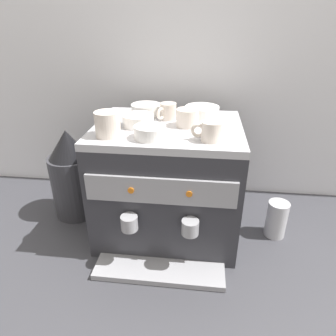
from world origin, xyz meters
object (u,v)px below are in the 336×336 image
at_px(ceramic_cup_2, 168,111).
at_px(ceramic_bowl_1, 202,112).
at_px(coffee_grinder, 72,176).
at_px(ceramic_bowl_0, 138,121).
at_px(ceramic_bowl_3, 146,110).
at_px(ceramic_cup_1, 108,124).
at_px(ceramic_cup_0, 188,117).
at_px(ceramic_cup_3, 210,131).
at_px(milk_pitcher, 277,219).
at_px(ceramic_bowl_2, 150,132).
at_px(espresso_machine, 168,181).

height_order(ceramic_cup_2, ceramic_bowl_1, ceramic_cup_2).
height_order(ceramic_bowl_1, coffee_grinder, ceramic_bowl_1).
relative_size(ceramic_bowl_0, ceramic_bowl_3, 0.96).
bearing_deg(ceramic_cup_1, ceramic_bowl_1, 37.99).
height_order(ceramic_cup_0, ceramic_bowl_1, ceramic_cup_0).
bearing_deg(ceramic_cup_0, coffee_grinder, 173.52).
relative_size(ceramic_cup_0, ceramic_cup_3, 1.12).
bearing_deg(ceramic_cup_1, ceramic_cup_3, -1.54).
bearing_deg(milk_pitcher, ceramic_bowl_3, 168.16).
xyz_separation_m(ceramic_bowl_0, ceramic_bowl_3, (0.01, 0.13, 0.00)).
xyz_separation_m(ceramic_cup_1, ceramic_bowl_0, (0.07, 0.11, -0.02)).
relative_size(ceramic_bowl_3, milk_pitcher, 0.76).
bearing_deg(ceramic_cup_0, ceramic_cup_2, 140.63).
distance_m(ceramic_cup_1, ceramic_cup_3, 0.32).
xyz_separation_m(ceramic_bowl_2, coffee_grinder, (-0.37, 0.19, -0.28)).
distance_m(ceramic_bowl_3, coffee_grinder, 0.43).
bearing_deg(ceramic_bowl_1, ceramic_bowl_0, -150.82).
bearing_deg(ceramic_cup_3, ceramic_bowl_0, 155.16).
distance_m(coffee_grinder, milk_pitcher, 0.86).
xyz_separation_m(ceramic_cup_3, ceramic_bowl_2, (-0.19, 0.00, -0.01)).
relative_size(coffee_grinder, milk_pitcher, 2.58).
xyz_separation_m(ceramic_cup_1, ceramic_bowl_3, (0.08, 0.23, -0.02)).
height_order(ceramic_bowl_3, milk_pitcher, ceramic_bowl_3).
relative_size(espresso_machine, ceramic_cup_2, 6.20).
bearing_deg(coffee_grinder, ceramic_cup_0, -6.48).
relative_size(ceramic_cup_1, ceramic_bowl_3, 1.08).
relative_size(ceramic_cup_2, ceramic_bowl_1, 0.66).
xyz_separation_m(ceramic_cup_3, ceramic_bowl_3, (-0.24, 0.24, -0.01)).
bearing_deg(ceramic_bowl_3, ceramic_bowl_1, -0.69).
distance_m(ceramic_cup_0, ceramic_bowl_2, 0.18).
relative_size(ceramic_cup_1, coffee_grinder, 0.32).
bearing_deg(ceramic_cup_3, ceramic_bowl_2, 179.72).
xyz_separation_m(ceramic_bowl_0, coffee_grinder, (-0.31, 0.08, -0.28)).
xyz_separation_m(espresso_machine, milk_pitcher, (0.43, 0.00, -0.15)).
height_order(ceramic_cup_1, ceramic_cup_2, ceramic_cup_1).
bearing_deg(espresso_machine, coffee_grinder, 171.24).
relative_size(espresso_machine, ceramic_bowl_2, 5.26).
xyz_separation_m(ceramic_cup_3, milk_pitcher, (0.29, 0.13, -0.40)).
distance_m(ceramic_bowl_1, ceramic_bowl_2, 0.28).
bearing_deg(ceramic_cup_3, ceramic_bowl_3, 135.32).
relative_size(ceramic_cup_0, ceramic_bowl_1, 0.83).
height_order(espresso_machine, ceramic_bowl_0, ceramic_bowl_0).
bearing_deg(ceramic_cup_1, coffee_grinder, 142.77).
bearing_deg(ceramic_bowl_2, ceramic_bowl_3, 103.17).
distance_m(ceramic_cup_0, ceramic_bowl_1, 0.11).
distance_m(ceramic_bowl_0, ceramic_bowl_1, 0.25).
xyz_separation_m(ceramic_bowl_3, coffee_grinder, (-0.32, -0.05, -0.28)).
bearing_deg(ceramic_cup_2, coffee_grinder, -178.68).
height_order(ceramic_bowl_3, coffee_grinder, ceramic_bowl_3).
bearing_deg(ceramic_bowl_0, ceramic_cup_1, -124.68).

